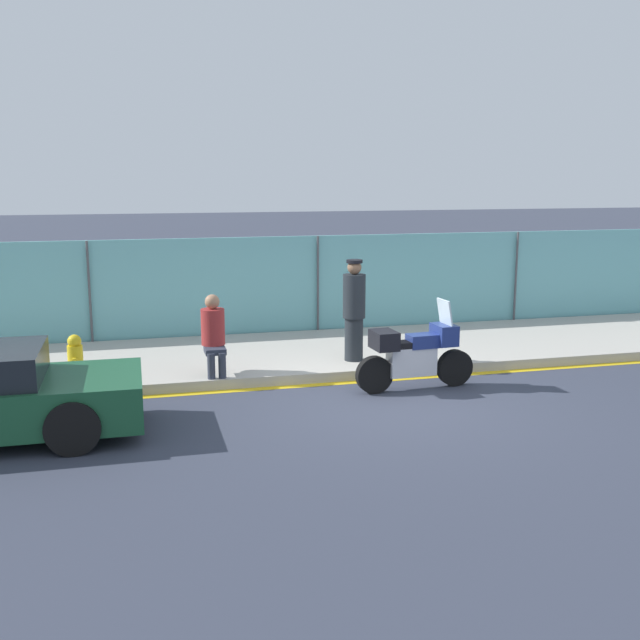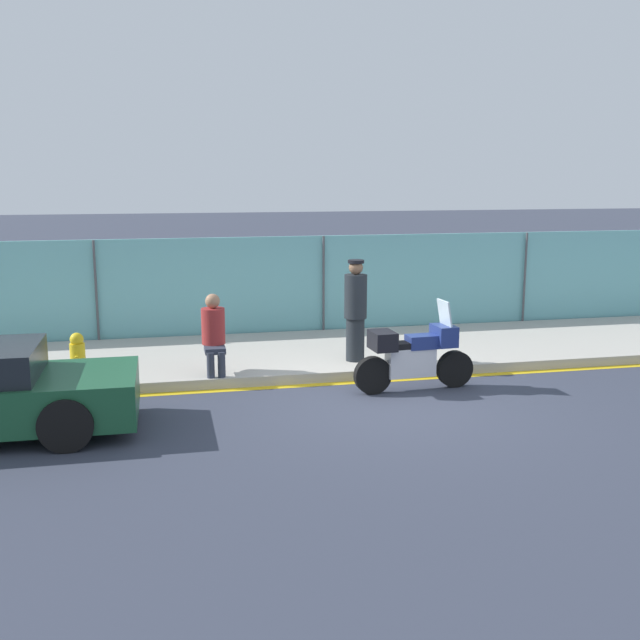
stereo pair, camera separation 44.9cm
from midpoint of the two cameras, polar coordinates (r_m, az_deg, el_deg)
The scene contains 8 objects.
ground_plane at distance 11.76m, azimuth 6.57°, elevation -6.33°, with size 120.00×120.00×0.00m, color #333847.
sidewalk at distance 14.62m, azimuth 2.65°, elevation -2.46°, with size 34.97×3.54×0.17m.
curb_paint_stripe at distance 12.91m, azimuth 4.77°, elevation -4.70°, with size 34.97×0.18×0.01m.
storefront_fence at distance 16.19m, azimuth 0.99°, elevation 2.54°, with size 33.22×0.17×2.21m.
motorcycle at distance 12.34m, azimuth 8.18°, elevation -2.64°, with size 2.07×0.59×1.48m.
officer_standing at distance 13.44m, azimuth 3.68°, elevation 0.79°, with size 0.41×0.41×1.83m.
person_seated_on_curb at distance 12.75m, azimuth -7.11°, elevation -0.73°, with size 0.40×0.70×1.34m.
fire_hydrant at distance 13.30m, azimuth -17.08°, elevation -2.42°, with size 0.25×0.32×0.69m.
Camera 2 is at (-3.45, -10.66, 3.49)m, focal length 42.00 mm.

